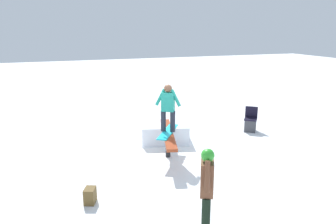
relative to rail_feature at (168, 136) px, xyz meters
The scene contains 7 objects.
ground_plane 0.64m from the rail_feature, ahead, with size 60.00×60.00×0.00m, color white.
rail_feature is the anchor object (origin of this frame).
snow_kicker_ramp 1.73m from the rail_feature, 164.45° to the left, with size 1.80×1.50×0.60m, color white.
main_rider_on_rail 0.80m from the rail_feature, ahead, with size 1.37×1.05×1.39m.
bystander_brown 3.74m from the rail_feature, ahead, with size 0.64×0.38×1.65m.
folding_chair 3.88m from the rail_feature, 109.28° to the left, with size 0.62×0.62×0.88m.
backpack_on_snow 3.12m from the rail_feature, 52.91° to the right, with size 0.30×0.22×0.34m, color brown.
Camera 1 is at (8.39, -3.07, 3.68)m, focal length 35.00 mm.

